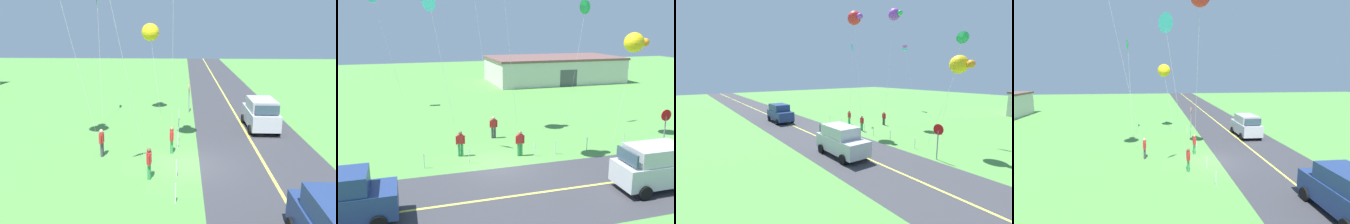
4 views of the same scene
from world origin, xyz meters
TOP-DOWN VIEW (x-y plane):
  - ground_plane at (0.00, 0.00)m, footprint 120.00×120.00m
  - asphalt_road at (0.00, -4.00)m, footprint 120.00×7.00m
  - road_centre_stripe at (0.00, -4.00)m, footprint 120.00×0.16m
  - car_suv_foreground at (6.75, -5.13)m, footprint 4.40×2.12m
  - car_parked_west_near at (-7.83, -4.39)m, footprint 4.40×2.12m
  - stop_sign at (11.35, -0.10)m, footprint 0.76×0.08m
  - person_adult_near at (1.68, 1.05)m, footprint 0.58×0.22m
  - person_adult_companion at (1.02, 4.98)m, footprint 0.58×0.22m
  - person_child_watcher at (-1.86, 2.02)m, footprint 0.58×0.22m
  - kite_yellow_high at (-3.19, 3.53)m, footprint 1.86×2.06m
  - kite_green_far at (8.82, 6.74)m, footprint 1.99×0.55m
  - kite_pink_drift at (10.80, 3.05)m, footprint 2.91×1.63m
  - fence_post_0 at (-4.15, 0.70)m, footprint 0.05×0.05m
  - fence_post_1 at (-1.58, 0.70)m, footprint 0.05×0.05m
  - fence_post_2 at (2.52, 0.70)m, footprint 0.05×0.05m
  - fence_post_3 at (3.92, 0.70)m, footprint 0.05×0.05m
  - fence_post_4 at (6.12, 0.70)m, footprint 0.05×0.05m
  - fence_post_5 at (8.84, 0.70)m, footprint 0.05×0.05m

SIDE VIEW (x-z plane):
  - ground_plane at x=0.00m, z-range -0.10..0.00m
  - asphalt_road at x=0.00m, z-range 0.00..0.00m
  - road_centre_stripe at x=0.00m, z-range 0.00..0.01m
  - fence_post_0 at x=-4.15m, z-range 0.00..0.90m
  - fence_post_1 at x=-1.58m, z-range 0.00..0.90m
  - fence_post_2 at x=2.52m, z-range 0.00..0.90m
  - fence_post_3 at x=3.92m, z-range 0.00..0.90m
  - fence_post_4 at x=6.12m, z-range 0.00..0.90m
  - fence_post_5 at x=8.84m, z-range 0.00..0.90m
  - person_adult_near at x=1.68m, z-range 0.06..1.66m
  - person_adult_companion at x=1.02m, z-range 0.06..1.66m
  - person_child_watcher at x=-1.86m, z-range 0.06..1.66m
  - car_suv_foreground at x=6.75m, z-range 0.03..2.27m
  - car_parked_west_near at x=-7.83m, z-range 0.03..2.27m
  - stop_sign at x=11.35m, z-range 0.52..3.08m
  - kite_pink_drift at x=10.80m, z-range 3.00..10.42m
  - kite_yellow_high at x=-3.19m, z-range 4.31..14.10m
  - kite_green_far at x=8.82m, z-range 4.32..14.13m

